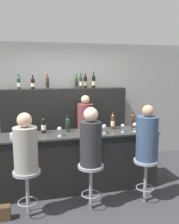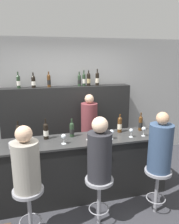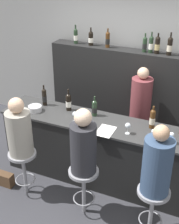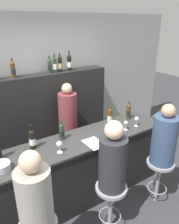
{
  "view_description": "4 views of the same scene",
  "coord_description": "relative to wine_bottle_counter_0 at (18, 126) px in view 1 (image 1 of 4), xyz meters",
  "views": [
    {
      "loc": [
        -0.74,
        -3.71,
        2.02
      ],
      "look_at": [
        0.24,
        0.28,
        1.33
      ],
      "focal_mm": 40.0,
      "sensor_mm": 36.0,
      "label": 1
    },
    {
      "loc": [
        -0.68,
        -2.82,
        2.23
      ],
      "look_at": [
        0.16,
        0.35,
        1.39
      ],
      "focal_mm": 35.0,
      "sensor_mm": 36.0,
      "label": 2
    },
    {
      "loc": [
        1.38,
        -3.11,
        3.1
      ],
      "look_at": [
        -0.09,
        0.19,
        1.16
      ],
      "focal_mm": 50.0,
      "sensor_mm": 36.0,
      "label": 3
    },
    {
      "loc": [
        -1.24,
        -1.92,
        2.46
      ],
      "look_at": [
        0.23,
        0.27,
        1.35
      ],
      "focal_mm": 35.0,
      "sensor_mm": 36.0,
      "label": 4
    }
  ],
  "objects": [
    {
      "name": "back_bar_cabinet",
      "position": [
        0.92,
        1.09,
        -0.3
      ],
      "size": [
        2.62,
        0.28,
        1.64
      ],
      "color": "black",
      "rests_on": "ground_plane"
    },
    {
      "name": "wine_bottle_backbar_0",
      "position": [
        -0.0,
        1.09,
        0.65
      ],
      "size": [
        0.07,
        0.07,
        0.31
      ],
      "color": "#233823",
      "rests_on": "back_bar_cabinet"
    },
    {
      "name": "wine_bottle_backbar_3",
      "position": [
        1.17,
        1.09,
        0.64
      ],
      "size": [
        0.07,
        0.07,
        0.29
      ],
      "color": "#233823",
      "rests_on": "back_bar_cabinet"
    },
    {
      "name": "wine_bottle_backbar_4",
      "position": [
        1.27,
        1.09,
        0.65
      ],
      "size": [
        0.07,
        0.07,
        0.32
      ],
      "color": "#233823",
      "rests_on": "back_bar_cabinet"
    },
    {
      "name": "wine_glass_1",
      "position": [
        1.38,
        -0.27,
        -0.02
      ],
      "size": [
        0.07,
        0.07,
        0.15
      ],
      "color": "silver",
      "rests_on": "bar_counter"
    },
    {
      "name": "bar_stool_middle",
      "position": [
        1.01,
        -0.81,
        -0.59
      ],
      "size": [
        0.38,
        0.38,
        0.67
      ],
      "color": "gray",
      "rests_on": "ground_plane"
    },
    {
      "name": "wine_bottle_backbar_6",
      "position": [
        1.55,
        1.09,
        0.66
      ],
      "size": [
        0.08,
        0.08,
        0.34
      ],
      "color": "black",
      "rests_on": "back_bar_cabinet"
    },
    {
      "name": "wine_bottle_backbar_5",
      "position": [
        1.37,
        1.09,
        0.66
      ],
      "size": [
        0.08,
        0.08,
        0.31
      ],
      "color": "black",
      "rests_on": "back_bar_cabinet"
    },
    {
      "name": "wine_bottle_counter_0",
      "position": [
        0.0,
        0.0,
        0.0
      ],
      "size": [
        0.07,
        0.07,
        0.32
      ],
      "color": "black",
      "rests_on": "bar_counter"
    },
    {
      "name": "handbag",
      "position": [
        -0.25,
        -0.81,
        -1.02
      ],
      "size": [
        0.26,
        0.12,
        0.2
      ],
      "color": "#513823",
      "rests_on": "ground_plane"
    },
    {
      "name": "metal_bowl",
      "position": [
        -0.03,
        -0.22,
        -0.09
      ],
      "size": [
        0.2,
        0.2,
        0.08
      ],
      "color": "#B7B7BC",
      "rests_on": "bar_counter"
    },
    {
      "name": "wine_bottle_counter_3",
      "position": [
        1.62,
        0.0,
        0.0
      ],
      "size": [
        0.07,
        0.07,
        0.31
      ],
      "color": "#4C2D14",
      "rests_on": "bar_counter"
    },
    {
      "name": "wine_bottle_counter_1",
      "position": [
        0.4,
        -0.0,
        -0.0
      ],
      "size": [
        0.08,
        0.08,
        0.33
      ],
      "color": "black",
      "rests_on": "bar_counter"
    },
    {
      "name": "wine_glass_3",
      "position": [
        1.92,
        -0.27,
        -0.02
      ],
      "size": [
        0.07,
        0.07,
        0.15
      ],
      "color": "silver",
      "rests_on": "bar_counter"
    },
    {
      "name": "wine_bottle_backbar_2",
      "position": [
        0.57,
        1.09,
        0.65
      ],
      "size": [
        0.07,
        0.07,
        0.3
      ],
      "color": "#4C2D14",
      "rests_on": "back_bar_cabinet"
    },
    {
      "name": "bartender",
      "position": [
        1.28,
        0.71,
        -0.41
      ],
      "size": [
        0.32,
        0.32,
        1.53
      ],
      "color": "brown",
      "rests_on": "ground_plane"
    },
    {
      "name": "bar_counter",
      "position": [
        0.92,
        -0.14,
        -0.62
      ],
      "size": [
        2.8,
        0.61,
        0.98
      ],
      "color": "black",
      "rests_on": "ground_plane"
    },
    {
      "name": "wine_bottle_backbar_1",
      "position": [
        0.27,
        1.09,
        0.64
      ],
      "size": [
        0.08,
        0.08,
        0.29
      ],
      "color": "black",
      "rests_on": "back_bar_cabinet"
    },
    {
      "name": "wine_glass_0",
      "position": [
        0.64,
        -0.27,
        -0.02
      ],
      "size": [
        0.07,
        0.07,
        0.15
      ],
      "color": "silver",
      "rests_on": "bar_counter"
    },
    {
      "name": "bar_stool_left",
      "position": [
        0.12,
        -0.81,
        -0.59
      ],
      "size": [
        0.38,
        0.38,
        0.67
      ],
      "color": "gray",
      "rests_on": "ground_plane"
    },
    {
      "name": "wine_glass_2",
      "position": [
        1.71,
        -0.27,
        -0.03
      ],
      "size": [
        0.06,
        0.06,
        0.14
      ],
      "color": "silver",
      "rests_on": "bar_counter"
    },
    {
      "name": "guest_seated_left",
      "position": [
        0.12,
        -0.81,
        -0.1
      ],
      "size": [
        0.32,
        0.32,
        0.8
      ],
      "color": "gray",
      "rests_on": "bar_stool_left"
    },
    {
      "name": "wine_bottle_counter_2",
      "position": [
        0.81,
        0.0,
        -0.01
      ],
      "size": [
        0.07,
        0.07,
        0.3
      ],
      "color": "#233823",
      "rests_on": "bar_counter"
    },
    {
      "name": "wine_bottle_counter_4",
      "position": [
        2.01,
        0.0,
        -0.0
      ],
      "size": [
        0.07,
        0.07,
        0.32
      ],
      "color": "#4C2D14",
      "rests_on": "bar_counter"
    },
    {
      "name": "guest_seated_middle",
      "position": [
        1.01,
        -0.81,
        -0.07
      ],
      "size": [
        0.31,
        0.31,
        0.84
      ],
      "color": "#28282D",
      "rests_on": "bar_stool_middle"
    },
    {
      "name": "tasting_menu",
      "position": [
        1.1,
        -0.33,
        -0.13
      ],
      "size": [
        0.21,
        0.3,
        0.0
      ],
      "color": "white",
      "rests_on": "bar_counter"
    },
    {
      "name": "ground_plane",
      "position": [
        0.92,
        -0.42,
        -1.12
      ],
      "size": [
        16.0,
        16.0,
        0.0
      ],
      "primitive_type": "plane",
      "color": "#333338"
    },
    {
      "name": "guest_seated_right",
      "position": [
        1.88,
        -0.81,
        -0.08
      ],
      "size": [
        0.32,
        0.32,
        0.84
      ],
      "color": "#334766",
      "rests_on": "bar_stool_right"
    },
    {
      "name": "bar_stool_right",
      "position": [
        1.88,
        -0.81,
        -0.59
      ],
      "size": [
        0.38,
        0.38,
        0.67
      ],
      "color": "gray",
      "rests_on": "ground_plane"
    },
    {
      "name": "wall_back",
      "position": [
        0.92,
        1.31,
        0.18
      ],
      "size": [
        6.4,
        0.05,
        2.6
      ],
      "color": "#9E9E9E",
      "rests_on": "ground_plane"
    }
  ]
}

